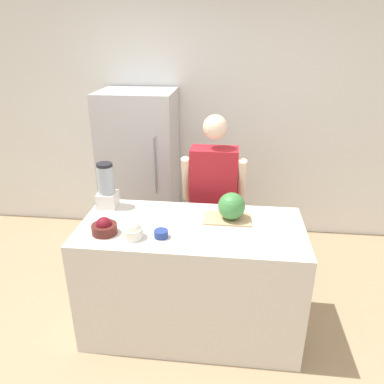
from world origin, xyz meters
The scene contains 11 objects.
ground_plane centered at (0.00, 0.00, 0.00)m, with size 14.00×14.00×0.00m, color tan.
wall_back centered at (0.00, 2.11, 1.30)m, with size 8.00×0.06×2.60m.
counter_island centered at (0.00, 0.39, 0.46)m, with size 1.64×0.78×0.92m.
refrigerator centered at (-0.71, 1.74, 0.84)m, with size 0.77×0.66×1.67m.
person centered at (0.12, 1.07, 0.81)m, with size 0.55×0.26×1.59m.
cutting_board centered at (0.26, 0.52, 0.92)m, with size 0.35×0.22×0.01m.
watermelon centered at (0.28, 0.51, 1.03)m, with size 0.20×0.20×0.20m.
bowl_cherries centered at (-0.59, 0.21, 0.96)m, with size 0.18×0.18×0.12m.
bowl_cream centered at (-0.38, 0.18, 0.97)m, with size 0.15×0.15×0.13m.
bowl_small_blue centered at (-0.19, 0.20, 0.94)m, with size 0.10×0.10×0.05m.
blender centered at (-0.70, 0.64, 1.09)m, with size 0.15×0.15×0.37m.
Camera 1 is at (0.27, -1.99, 2.22)m, focal length 35.00 mm.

